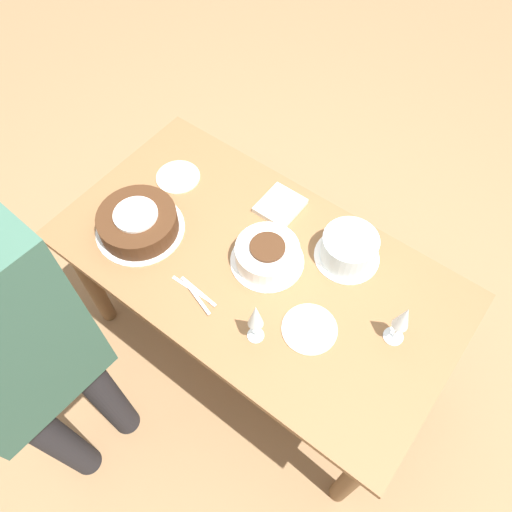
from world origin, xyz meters
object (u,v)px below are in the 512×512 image
(wine_glass_near, at_px, (403,319))
(cake_center_white, at_px, (267,254))
(cake_front_chocolate, at_px, (138,222))
(person_cutting, at_px, (19,360))
(cake_back_decorated, at_px, (349,248))
(wine_glass_far, at_px, (256,317))

(wine_glass_near, bearing_deg, cake_center_white, -178.36)
(cake_center_white, height_order, wine_glass_near, wine_glass_near)
(cake_front_chocolate, distance_m, person_cutting, 0.68)
(cake_center_white, height_order, cake_back_decorated, cake_back_decorated)
(cake_front_chocolate, height_order, cake_back_decorated, cake_back_decorated)
(cake_front_chocolate, xyz_separation_m, wine_glass_far, (0.61, -0.08, 0.10))
(person_cutting, bearing_deg, wine_glass_far, -33.65)
(wine_glass_far, bearing_deg, cake_front_chocolate, 172.43)
(cake_front_chocolate, relative_size, person_cutting, 0.21)
(cake_front_chocolate, distance_m, wine_glass_near, 1.01)
(cake_center_white, xyz_separation_m, cake_front_chocolate, (-0.47, -0.18, 0.00))
(cake_center_white, distance_m, wine_glass_near, 0.52)
(wine_glass_far, bearing_deg, wine_glass_near, 36.76)
(cake_center_white, bearing_deg, cake_front_chocolate, -159.18)
(cake_back_decorated, bearing_deg, cake_center_white, -139.29)
(cake_back_decorated, relative_size, wine_glass_near, 1.17)
(cake_front_chocolate, xyz_separation_m, wine_glass_near, (0.98, 0.19, 0.09))
(wine_glass_far, xyz_separation_m, person_cutting, (-0.40, -0.53, 0.11))
(cake_back_decorated, xyz_separation_m, person_cutting, (-0.48, -0.99, 0.19))
(wine_glass_near, bearing_deg, cake_back_decorated, 148.73)
(cake_back_decorated, bearing_deg, cake_front_chocolate, -151.87)
(cake_center_white, bearing_deg, wine_glass_near, 1.64)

